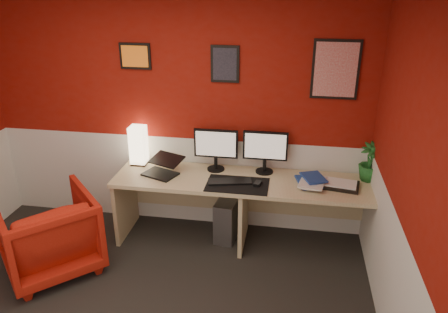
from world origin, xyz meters
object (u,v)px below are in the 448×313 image
Objects in this scene: monitor_right at (265,146)px; zen_tray at (340,185)px; shoji_lamp at (139,146)px; laptop at (160,165)px; desk at (244,212)px; pc_tower at (228,217)px; potted_plant at (370,162)px; armchair at (49,233)px; monitor_left at (216,144)px.

zen_tray is at bearing -15.83° from monitor_right.
laptop is at bearing -38.49° from shoji_lamp.
laptop is at bearing -167.07° from monitor_right.
pc_tower is (-0.17, 0.10, -0.14)m from desk.
monitor_right is at bearing -0.00° from shoji_lamp.
desk is at bearing -131.54° from monitor_right.
monitor_right is 1.66× the size of zen_tray.
pc_tower is at bearing -176.34° from potted_plant.
monitor_right is 1.51× the size of potted_plant.
armchair is (-0.59, -0.92, -0.55)m from shoji_lamp.
laptop is at bearing -160.97° from pc_tower.
desk is 7.43× the size of zen_tray.
laptop is 0.57× the size of monitor_left.
zen_tray is (1.78, 0.03, -0.09)m from laptop.
monitor_left is 1.29× the size of pc_tower.
monitor_right is at bearing 34.77° from laptop.
monitor_right is 0.88m from pc_tower.
laptop is 1.78m from zen_tray.
desk is at bearing 158.52° from armchair.
monitor_left reaches higher than armchair.
desk is 0.71m from monitor_right.
monitor_right reaches higher than laptop.
zen_tray reaches higher than desk.
zen_tray reaches higher than armchair.
pc_tower is at bearing 33.00° from laptop.
monitor_right reaches higher than potted_plant.
desk is 0.75m from monitor_left.
shoji_lamp is at bearing 180.00° from monitor_right.
potted_plant is at bearing 34.51° from zen_tray.
pc_tower is 1.78m from armchair.
monitor_right reaches higher than shoji_lamp.
potted_plant reaches higher than laptop.
laptop is 2.07m from potted_plant.
laptop is 1.08m from monitor_right.
potted_plant is (1.53, 0.00, -0.10)m from monitor_left.
shoji_lamp is 0.84m from monitor_left.
monitor_left and monitor_right have the same top height.
desk is 1.30m from shoji_lamp.
desk is at bearing -30.32° from monitor_left.
monitor_left is at bearing -179.87° from potted_plant.
shoji_lamp is 1.14× the size of zen_tray.
armchair is at bearing -120.65° from laptop.
pc_tower is (-0.35, -0.10, -0.80)m from monitor_right.
shoji_lamp is 2.36m from potted_plant.
potted_plant is 3.14m from armchair.
monitor_left reaches higher than shoji_lamp.
desk is 3.12× the size of armchair.
zen_tray is (2.08, -0.21, -0.18)m from shoji_lamp.
monitor_right is 0.70× the size of armchair.
zen_tray is 0.91× the size of potted_plant.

